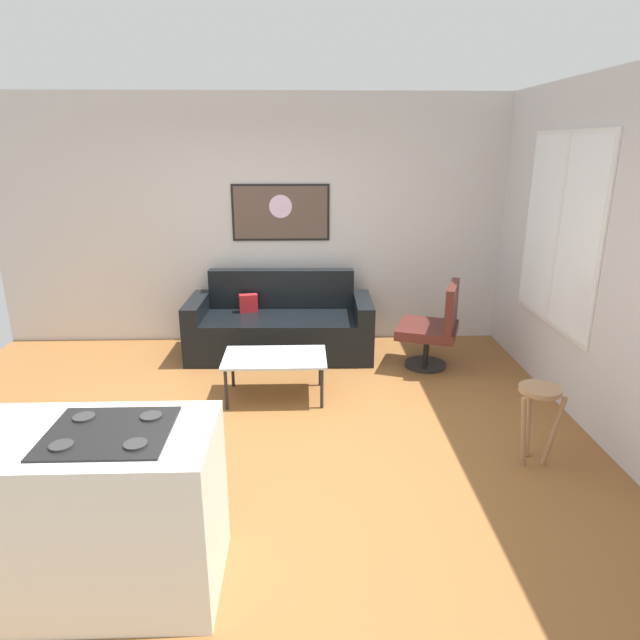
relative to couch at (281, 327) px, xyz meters
The scene contains 10 objects.
ground 1.92m from the couch, 91.03° to the right, with size 6.40×6.40×0.04m, color brown.
back_wall 1.22m from the couch, 93.69° to the left, with size 6.40×0.05×2.80m, color beige.
right_wall 3.23m from the couch, 31.61° to the right, with size 0.05×6.40×2.80m, color silver.
couch is the anchor object (origin of this frame).
coffee_table 1.15m from the couch, 90.47° to the right, with size 0.94×0.58×0.40m.
armchair 1.69m from the couch, 16.38° to the right, with size 0.76×0.78×0.91m.
bar_stool 3.03m from the couch, 50.22° to the right, with size 0.34×0.34×0.60m.
kitchen_counter 3.58m from the couch, 105.98° to the right, with size 1.58×0.70×0.93m.
wall_painting 1.30m from the couch, 88.71° to the left, with size 1.11×0.03×0.63m.
window 2.99m from the couch, 21.30° to the right, with size 0.03×1.49×1.73m.
Camera 1 is at (0.29, -3.98, 2.25)m, focal length 31.17 mm.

